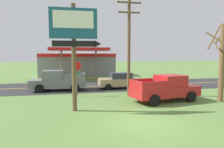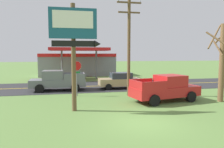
# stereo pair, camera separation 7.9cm
# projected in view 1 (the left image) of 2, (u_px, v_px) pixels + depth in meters

# --- Properties ---
(ground_plane) EXTENTS (180.00, 180.00, 0.00)m
(ground_plane) POSITION_uv_depth(u_px,v_px,m) (144.00, 123.00, 11.04)
(ground_plane) COLOR #5B7F3D
(road_asphalt) EXTENTS (140.00, 8.00, 0.02)m
(road_asphalt) POSITION_uv_depth(u_px,v_px,m) (103.00, 86.00, 23.70)
(road_asphalt) COLOR #2B2B2D
(road_asphalt) RESTS_ON ground
(road_centre_line) EXTENTS (126.00, 0.20, 0.01)m
(road_centre_line) POSITION_uv_depth(u_px,v_px,m) (103.00, 86.00, 23.70)
(road_centre_line) COLOR gold
(road_centre_line) RESTS_ON road_asphalt
(motel_sign) EXTENTS (3.09, 0.54, 6.57)m
(motel_sign) POSITION_uv_depth(u_px,v_px,m) (75.00, 37.00, 12.88)
(motel_sign) COLOR brown
(motel_sign) RESTS_ON ground
(stop_sign) EXTENTS (0.80, 0.08, 2.95)m
(stop_sign) POSITION_uv_depth(u_px,v_px,m) (77.00, 72.00, 17.91)
(stop_sign) COLOR slate
(stop_sign) RESTS_ON ground
(utility_pole) EXTENTS (2.07, 0.26, 8.27)m
(utility_pole) POSITION_uv_depth(u_px,v_px,m) (129.00, 43.00, 17.93)
(utility_pole) COLOR brown
(utility_pole) RESTS_ON ground
(bare_tree) EXTENTS (2.36, 2.40, 6.19)m
(bare_tree) POSITION_uv_depth(u_px,v_px,m) (222.00, 60.00, 15.75)
(bare_tree) COLOR brown
(bare_tree) RESTS_ON ground
(gas_station) EXTENTS (12.00, 11.50, 4.40)m
(gas_station) POSITION_uv_depth(u_px,v_px,m) (77.00, 64.00, 35.60)
(gas_station) COLOR gray
(gas_station) RESTS_ON ground
(pickup_red_parked_on_lawn) EXTENTS (5.48, 2.99, 1.96)m
(pickup_red_parked_on_lawn) POSITION_uv_depth(u_px,v_px,m) (166.00, 88.00, 16.06)
(pickup_red_parked_on_lawn) COLOR red
(pickup_red_parked_on_lawn) RESTS_ON ground
(pickup_grey_on_road) EXTENTS (5.20, 2.24, 1.96)m
(pickup_grey_on_road) POSITION_uv_depth(u_px,v_px,m) (57.00, 81.00, 20.67)
(pickup_grey_on_road) COLOR slate
(pickup_grey_on_road) RESTS_ON ground
(car_tan_near_lane) EXTENTS (4.20, 2.00, 1.64)m
(car_tan_near_lane) POSITION_uv_depth(u_px,v_px,m) (120.00, 80.00, 21.97)
(car_tan_near_lane) COLOR tan
(car_tan_near_lane) RESTS_ON ground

